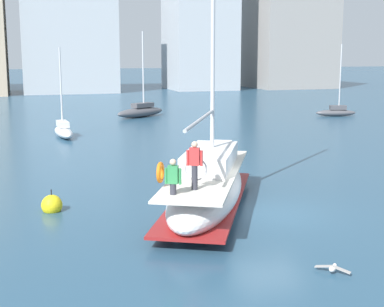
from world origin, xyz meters
name	(u,v)px	position (x,y,z in m)	size (l,w,h in m)	color
ground_plane	(269,214)	(0.00, 0.00, 0.00)	(400.00, 400.00, 0.00)	#284C66
main_sailboat	(208,186)	(-1.97, 1.25, 0.91)	(6.45, 9.66, 12.66)	white
moored_sloop_far	(63,130)	(-5.87, 21.55, 0.49)	(1.43, 4.44, 6.20)	silver
moored_catamaran	(141,111)	(1.81, 32.16, 0.58)	(5.34, 4.01, 7.74)	#4C4C51
moored_cutter_left	(336,111)	(19.42, 27.68, 0.47)	(3.86, 1.75, 6.62)	#4C4C51
seagull	(333,268)	(-0.71, -5.58, 0.14)	(0.76, 0.80, 0.16)	silver
mooring_buoy	(52,205)	(-7.59, 2.65, 0.23)	(0.78, 0.78, 0.99)	yellow
waterfront_buildings	(57,21)	(-3.20, 69.12, 10.52)	(81.06, 14.66, 25.36)	#B2B7BC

